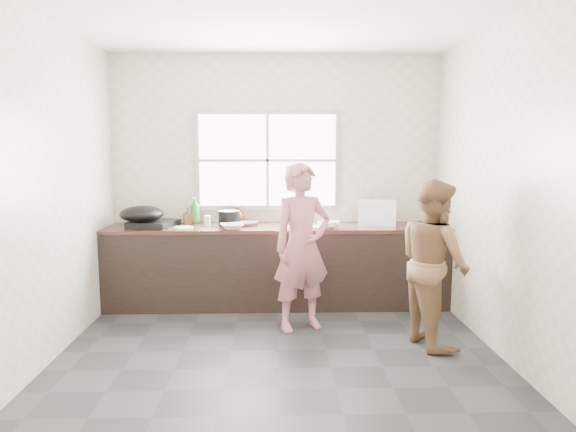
{
  "coord_description": "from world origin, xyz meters",
  "views": [
    {
      "loc": [
        -0.04,
        -4.12,
        1.67
      ],
      "look_at": [
        0.1,
        0.65,
        1.05
      ],
      "focal_mm": 32.0,
      "sensor_mm": 36.0,
      "label": 1
    }
  ],
  "objects_px": {
    "bowl_held": "(307,223)",
    "bottle_green": "(195,210)",
    "bottle_brown_short": "(237,215)",
    "bowl_mince": "(232,226)",
    "person_side": "(434,262)",
    "bowl_crabs": "(329,225)",
    "plate_food": "(183,228)",
    "bottle_brown_tall": "(188,217)",
    "glass_jar": "(207,220)",
    "dish_rack": "(378,212)",
    "burner": "(154,224)",
    "wok": "(142,214)",
    "woman": "(302,252)",
    "pot_lid_left": "(171,227)",
    "black_pot": "(229,218)",
    "pot_lid_right": "(156,226)",
    "cutting_board": "(242,223)"
  },
  "relations": [
    {
      "from": "bowl_held",
      "to": "bottle_green",
      "type": "distance_m",
      "value": 1.25
    },
    {
      "from": "bottle_brown_short",
      "to": "bowl_held",
      "type": "bearing_deg",
      "value": -16.95
    },
    {
      "from": "bowl_mince",
      "to": "bottle_brown_short",
      "type": "height_order",
      "value": "bottle_brown_short"
    },
    {
      "from": "bowl_held",
      "to": "person_side",
      "type": "bearing_deg",
      "value": -48.65
    },
    {
      "from": "bowl_crabs",
      "to": "plate_food",
      "type": "xyz_separation_m",
      "value": [
        -1.5,
        0.02,
        -0.02
      ]
    },
    {
      "from": "bottle_brown_tall",
      "to": "glass_jar",
      "type": "distance_m",
      "value": 0.21
    },
    {
      "from": "bottle_green",
      "to": "dish_rack",
      "type": "xyz_separation_m",
      "value": [
        1.97,
        -0.25,
        0.0
      ]
    },
    {
      "from": "burner",
      "to": "dish_rack",
      "type": "xyz_separation_m",
      "value": [
        2.37,
        -0.0,
        0.11
      ]
    },
    {
      "from": "bowl_crabs",
      "to": "wok",
      "type": "distance_m",
      "value": 1.95
    },
    {
      "from": "woman",
      "to": "bottle_brown_tall",
      "type": "xyz_separation_m",
      "value": [
        -1.18,
        0.82,
        0.22
      ]
    },
    {
      "from": "burner",
      "to": "pot_lid_left",
      "type": "relative_size",
      "value": 1.75
    },
    {
      "from": "woman",
      "to": "black_pot",
      "type": "height_order",
      "value": "woman"
    },
    {
      "from": "pot_lid_right",
      "to": "pot_lid_left",
      "type": "bearing_deg",
      "value": -14.6
    },
    {
      "from": "bowl_crabs",
      "to": "woman",
      "type": "bearing_deg",
      "value": -117.69
    },
    {
      "from": "bowl_mince",
      "to": "pot_lid_left",
      "type": "xyz_separation_m",
      "value": [
        -0.64,
        0.14,
        -0.02
      ]
    },
    {
      "from": "bowl_mince",
      "to": "bowl_held",
      "type": "relative_size",
      "value": 1.25
    },
    {
      "from": "plate_food",
      "to": "bottle_brown_tall",
      "type": "xyz_separation_m",
      "value": [
        0.01,
        0.21,
        0.08
      ]
    },
    {
      "from": "glass_jar",
      "to": "burner",
      "type": "bearing_deg",
      "value": -166.15
    },
    {
      "from": "woman",
      "to": "wok",
      "type": "relative_size",
      "value": 3.24
    },
    {
      "from": "bowl_crabs",
      "to": "black_pot",
      "type": "height_order",
      "value": "black_pot"
    },
    {
      "from": "cutting_board",
      "to": "glass_jar",
      "type": "xyz_separation_m",
      "value": [
        -0.37,
        0.03,
        0.03
      ]
    },
    {
      "from": "woman",
      "to": "glass_jar",
      "type": "relative_size",
      "value": 14.6
    },
    {
      "from": "dish_rack",
      "to": "bottle_brown_tall",
      "type": "bearing_deg",
      "value": -167.16
    },
    {
      "from": "black_pot",
      "to": "pot_lid_right",
      "type": "relative_size",
      "value": 0.92
    },
    {
      "from": "cutting_board",
      "to": "dish_rack",
      "type": "relative_size",
      "value": 0.92
    },
    {
      "from": "cutting_board",
      "to": "pot_lid_right",
      "type": "distance_m",
      "value": 0.9
    },
    {
      "from": "bottle_green",
      "to": "person_side",
      "type": "bearing_deg",
      "value": -31.78
    },
    {
      "from": "woman",
      "to": "burner",
      "type": "xyz_separation_m",
      "value": [
        -1.53,
        0.74,
        0.17
      ]
    },
    {
      "from": "burner",
      "to": "wok",
      "type": "relative_size",
      "value": 0.97
    },
    {
      "from": "bowl_mince",
      "to": "pot_lid_left",
      "type": "bearing_deg",
      "value": 167.69
    },
    {
      "from": "bottle_green",
      "to": "bottle_brown_short",
      "type": "height_order",
      "value": "bottle_green"
    },
    {
      "from": "woman",
      "to": "pot_lid_right",
      "type": "height_order",
      "value": "woman"
    },
    {
      "from": "wok",
      "to": "pot_lid_right",
      "type": "distance_m",
      "value": 0.2
    },
    {
      "from": "bowl_crabs",
      "to": "bottle_green",
      "type": "bearing_deg",
      "value": 164.45
    },
    {
      "from": "bowl_crabs",
      "to": "black_pot",
      "type": "distance_m",
      "value": 1.06
    },
    {
      "from": "bowl_held",
      "to": "bottle_green",
      "type": "relative_size",
      "value": 0.64
    },
    {
      "from": "bowl_mince",
      "to": "black_pot",
      "type": "bearing_deg",
      "value": 101.51
    },
    {
      "from": "bowl_crabs",
      "to": "bottle_brown_tall",
      "type": "distance_m",
      "value": 1.51
    },
    {
      "from": "bowl_held",
      "to": "wok",
      "type": "bearing_deg",
      "value": -177.11
    },
    {
      "from": "bowl_mince",
      "to": "glass_jar",
      "type": "height_order",
      "value": "glass_jar"
    },
    {
      "from": "bowl_crabs",
      "to": "pot_lid_left",
      "type": "xyz_separation_m",
      "value": [
        -1.64,
        0.1,
        -0.02
      ]
    },
    {
      "from": "bottle_brown_short",
      "to": "pot_lid_right",
      "type": "distance_m",
      "value": 0.88
    },
    {
      "from": "bowl_crabs",
      "to": "dish_rack",
      "type": "bearing_deg",
      "value": 15.65
    },
    {
      "from": "person_side",
      "to": "plate_food",
      "type": "height_order",
      "value": "person_side"
    },
    {
      "from": "glass_jar",
      "to": "dish_rack",
      "type": "height_order",
      "value": "dish_rack"
    },
    {
      "from": "bowl_mince",
      "to": "wok",
      "type": "relative_size",
      "value": 0.52
    },
    {
      "from": "wok",
      "to": "dish_rack",
      "type": "relative_size",
      "value": 1.14
    },
    {
      "from": "plate_food",
      "to": "pot_lid_left",
      "type": "bearing_deg",
      "value": 150.68
    },
    {
      "from": "bowl_mince",
      "to": "wok",
      "type": "distance_m",
      "value": 0.96
    },
    {
      "from": "bottle_green",
      "to": "pot_lid_left",
      "type": "xyz_separation_m",
      "value": [
        -0.21,
        -0.3,
        -0.14
      ]
    }
  ]
}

